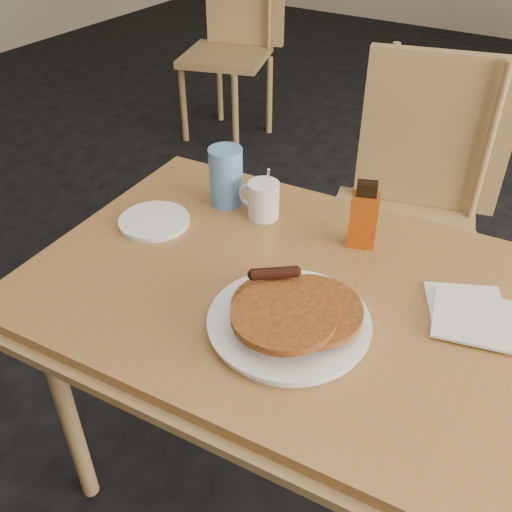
% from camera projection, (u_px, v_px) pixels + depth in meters
% --- Properties ---
extents(floor, '(10.00, 10.00, 0.00)m').
position_uv_depth(floor, '(255.00, 495.00, 1.59)').
color(floor, black).
rests_on(floor, ground).
extents(main_table, '(1.20, 0.86, 0.75)m').
position_uv_depth(main_table, '(299.00, 303.00, 1.18)').
color(main_table, '#975B35').
rests_on(main_table, floor).
extents(chair_main_far, '(0.55, 0.55, 1.00)m').
position_uv_depth(chair_main_far, '(415.00, 191.00, 1.77)').
color(chair_main_far, '#9A7448').
rests_on(chair_main_far, floor).
extents(chair_wall_extra, '(0.57, 0.58, 1.00)m').
position_uv_depth(chair_wall_extra, '(235.00, 31.00, 3.21)').
color(chair_wall_extra, '#9A7448').
rests_on(chair_wall_extra, floor).
extents(pancake_plate, '(0.30, 0.30, 0.09)m').
position_uv_depth(pancake_plate, '(290.00, 317.00, 1.05)').
color(pancake_plate, white).
rests_on(pancake_plate, main_table).
extents(coffee_mug, '(0.11, 0.08, 0.14)m').
position_uv_depth(coffee_mug, '(263.00, 199.00, 1.34)').
color(coffee_mug, white).
rests_on(coffee_mug, main_table).
extents(syrup_bottle, '(0.07, 0.06, 0.16)m').
position_uv_depth(syrup_bottle, '(363.00, 217.00, 1.23)').
color(syrup_bottle, maroon).
rests_on(syrup_bottle, main_table).
extents(napkin_stack, '(0.20, 0.21, 0.01)m').
position_uv_depth(napkin_stack, '(470.00, 314.00, 1.08)').
color(napkin_stack, silver).
rests_on(napkin_stack, main_table).
extents(blue_tumbler, '(0.10, 0.10, 0.14)m').
position_uv_depth(blue_tumbler, '(226.00, 177.00, 1.38)').
color(blue_tumbler, '#5285C1').
rests_on(blue_tumbler, main_table).
extents(side_saucer, '(0.19, 0.19, 0.01)m').
position_uv_depth(side_saucer, '(154.00, 221.00, 1.34)').
color(side_saucer, white).
rests_on(side_saucer, main_table).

